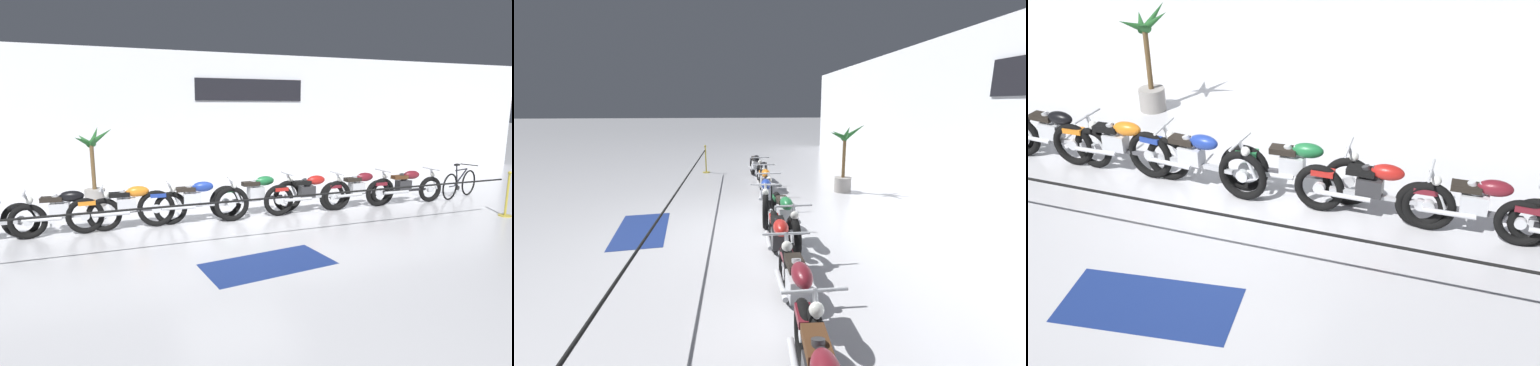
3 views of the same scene
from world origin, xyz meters
The scene contains 12 objects.
ground_plane centered at (0.00, 0.00, 0.00)m, with size 120.00×120.00×0.00m, color silver.
back_wall centered at (0.01, 5.12, 2.10)m, with size 28.00×0.29×4.20m.
motorcycle_black_0 centered at (-4.74, 0.52, 0.46)m, with size 2.31×0.63×0.92m.
motorcycle_black_1 centered at (-3.33, 0.67, 0.46)m, with size 2.20×0.62×0.92m.
motorcycle_orange_2 centered at (-2.09, 0.61, 0.47)m, with size 2.41×0.62×0.94m.
motorcycle_blue_3 centered at (-0.75, 0.53, 0.49)m, with size 2.39×0.62×0.97m.
motorcycle_green_4 centered at (0.77, 0.74, 0.47)m, with size 2.34×0.62×0.96m.
motorcycle_red_5 centered at (1.97, 0.50, 0.47)m, with size 2.28×0.62×0.95m.
motorcycle_maroon_6 centered at (3.37, 0.54, 0.45)m, with size 2.19×0.62×0.93m.
potted_palm_left_of_row centered at (-2.83, 3.00, 0.84)m, with size 0.98×1.05×2.06m.
stanchion_far_left centered at (-1.51, -1.31, 0.75)m, with size 12.19×0.28×1.05m.
floor_banner centered at (-0.12, -2.12, 0.00)m, with size 2.07×1.00×0.01m, color navy.
Camera 2 is at (6.82, -0.11, 2.55)m, focal length 24.00 mm.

